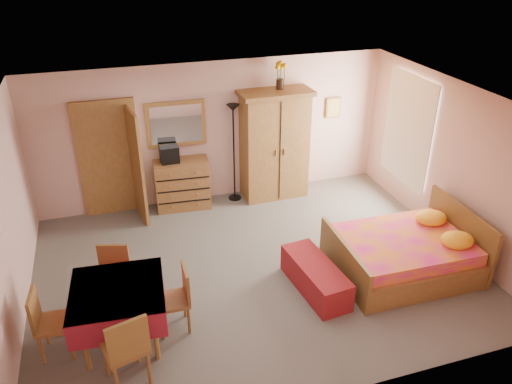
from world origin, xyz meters
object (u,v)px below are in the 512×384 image
object	(u,v)px
dining_table	(121,315)
chair_south	(124,346)
floor_lamp	(234,154)
bed	(404,244)
wardrobe	(274,145)
bench	(315,277)
chest_of_drawers	(183,184)
wall_mirror	(176,124)
stereo	(169,154)
chair_north	(113,281)
sunflower_vase	(280,75)
chair_east	(173,300)
chair_west	(55,322)

from	to	relation	value
dining_table	chair_south	distance (m)	0.66
floor_lamp	bed	world-z (taller)	floor_lamp
wardrobe	bench	size ratio (longest dim) A/B	1.62
chest_of_drawers	dining_table	xyz separation A→B (m)	(-1.34, -3.19, -0.06)
wall_mirror	dining_table	xyz separation A→B (m)	(-1.34, -3.40, -1.15)
stereo	bed	size ratio (longest dim) A/B	0.16
chest_of_drawers	chair_north	xyz separation A→B (m)	(-1.39, -2.55, -0.01)
chest_of_drawers	wardrobe	world-z (taller)	wardrobe
floor_lamp	chair_south	distance (m)	4.52
sunflower_vase	chair_east	distance (m)	4.48
floor_lamp	chair_west	world-z (taller)	floor_lamp
wardrobe	bench	world-z (taller)	wardrobe
stereo	chair_north	world-z (taller)	stereo
floor_lamp	dining_table	world-z (taller)	floor_lamp
wall_mirror	dining_table	distance (m)	3.83
bench	chair_west	xyz separation A→B (m)	(-3.44, -0.16, 0.24)
chest_of_drawers	chair_north	size ratio (longest dim) A/B	1.07
wardrobe	chair_east	size ratio (longest dim) A/B	2.31
bed	dining_table	world-z (taller)	bed
chair_west	chair_east	distance (m)	1.40
chest_of_drawers	chair_south	xyz separation A→B (m)	(-1.33, -3.84, 0.04)
stereo	wardrobe	world-z (taller)	wardrobe
wall_mirror	stereo	world-z (taller)	wall_mirror
chair_north	stereo	bearing A→B (deg)	-98.42
dining_table	sunflower_vase	bearing A→B (deg)	45.05
bench	bed	bearing A→B (deg)	1.23
chair_east	wardrobe	bearing A→B (deg)	-37.44
sunflower_vase	chair_north	size ratio (longest dim) A/B	0.55
chest_of_drawers	chair_north	distance (m)	2.91
wardrobe	wall_mirror	bearing A→B (deg)	170.46
chest_of_drawers	sunflower_vase	bearing A→B (deg)	5.18
wardrobe	bed	world-z (taller)	wardrobe
wall_mirror	wardrobe	xyz separation A→B (m)	(1.76, -0.26, -0.52)
chair_north	chair_west	world-z (taller)	chair_west
chair_north	chair_east	world-z (taller)	chair_north
dining_table	wardrobe	bearing A→B (deg)	45.49
bench	dining_table	world-z (taller)	dining_table
dining_table	chair_west	world-z (taller)	chair_west
chair_north	dining_table	bearing A→B (deg)	111.14
stereo	sunflower_vase	distance (m)	2.40
bed	chair_south	bearing A→B (deg)	-166.55
wardrobe	bench	distance (m)	3.08
bench	chair_west	distance (m)	3.46
chest_of_drawers	dining_table	distance (m)	3.46
floor_lamp	dining_table	xyz separation A→B (m)	(-2.32, -3.20, -0.53)
sunflower_vase	chair_east	size ratio (longest dim) A/B	0.56
chair_south	chair_north	bearing A→B (deg)	77.49
chest_of_drawers	stereo	bearing A→B (deg)	179.29
stereo	dining_table	size ratio (longest dim) A/B	0.30
sunflower_vase	bench	size ratio (longest dim) A/B	0.39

